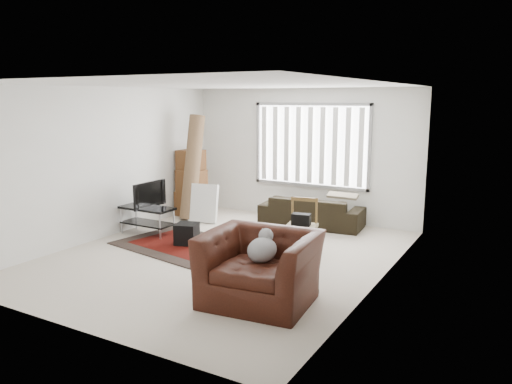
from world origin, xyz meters
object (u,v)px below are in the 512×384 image
tv_stand (147,214)px  sofa (312,207)px  armchair (260,263)px  moving_boxes (192,185)px  side_chair (301,224)px

tv_stand → sofa: 3.18m
sofa → armchair: size_ratio=1.37×
tv_stand → sofa: (2.42, 2.06, 0.01)m
moving_boxes → side_chair: moving_boxes is taller
sofa → side_chair: 1.81m
side_chair → armchair: bearing=-90.6°
tv_stand → moving_boxes: (-0.20, 1.64, 0.28)m
tv_stand → sofa: size_ratio=0.51×
tv_stand → moving_boxes: moving_boxes is taller
side_chair → armchair: (0.38, -2.05, 0.01)m
armchair → sofa: bearing=97.9°
tv_stand → armchair: (3.35, -1.71, 0.13)m
tv_stand → armchair: size_ratio=0.71×
tv_stand → armchair: 3.76m
moving_boxes → side_chair: 3.43m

